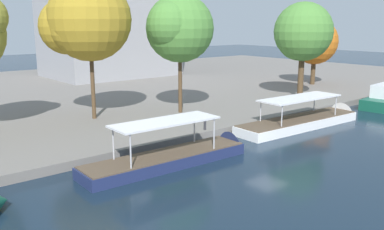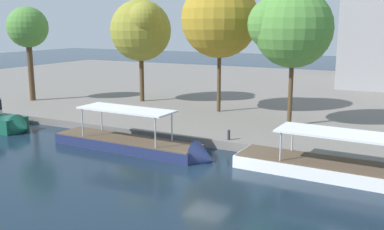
{
  "view_description": "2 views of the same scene",
  "coord_description": "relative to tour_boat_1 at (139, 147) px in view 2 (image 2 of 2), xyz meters",
  "views": [
    {
      "loc": [
        -22.91,
        -19.13,
        9.15
      ],
      "look_at": [
        -2.6,
        5.51,
        2.14
      ],
      "focal_mm": 39.3,
      "sensor_mm": 36.0,
      "label": 1
    },
    {
      "loc": [
        10.78,
        -23.06,
        8.93
      ],
      "look_at": [
        -4.52,
        6.69,
        2.01
      ],
      "focal_mm": 40.83,
      "sensor_mm": 36.0,
      "label": 2
    }
  ],
  "objects": [
    {
      "name": "ground_plane",
      "position": [
        6.48,
        -2.15,
        -0.32
      ],
      "size": [
        220.0,
        220.0,
        0.0
      ],
      "primitive_type": "plane",
      "color": "#142333"
    },
    {
      "name": "tour_boat_1",
      "position": [
        0.0,
        0.0,
        0.0
      ],
      "size": [
        12.95,
        2.97,
        4.05
      ],
      "rotation": [
        0.0,
        0.0,
        -0.03
      ],
      "color": "navy",
      "rests_on": "ground_plane"
    },
    {
      "name": "tree_5",
      "position": [
        -9.3,
        14.61,
        8.27
      ],
      "size": [
        6.55,
        6.55,
        10.99
      ],
      "color": "#4C3823",
      "rests_on": "dock_promenade"
    },
    {
      "name": "mooring_bollard_0",
      "position": [
        5.47,
        3.63,
        0.74
      ],
      "size": [
        0.23,
        0.23,
        0.78
      ],
      "color": "#2D2D33",
      "rests_on": "dock_promenade"
    },
    {
      "name": "tree_1",
      "position": [
        -20.79,
        9.55,
        8.27
      ],
      "size": [
        4.41,
        4.41,
        10.26
      ],
      "color": "#4C3823",
      "rests_on": "dock_promenade"
    },
    {
      "name": "tour_boat_2",
      "position": [
        15.24,
        0.77,
        -0.02
      ],
      "size": [
        14.68,
        3.52,
        3.91
      ],
      "rotation": [
        0.0,
        0.0,
        -0.04
      ],
      "color": "white",
      "rests_on": "ground_plane"
    },
    {
      "name": "dock_promenade",
      "position": [
        6.48,
        30.54,
        0.0
      ],
      "size": [
        120.0,
        55.0,
        0.64
      ],
      "primitive_type": "cube",
      "color": "slate",
      "rests_on": "ground_plane"
    },
    {
      "name": "tree_4",
      "position": [
        -0.01,
        13.5,
        8.93
      ],
      "size": [
        7.54,
        7.52,
        12.46
      ],
      "color": "#4C3823",
      "rests_on": "dock_promenade"
    },
    {
      "name": "tree_0",
      "position": [
        7.92,
        10.25,
        8.34
      ],
      "size": [
        6.82,
        6.38,
        11.21
      ],
      "color": "#4C3823",
      "rests_on": "dock_promenade"
    }
  ]
}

